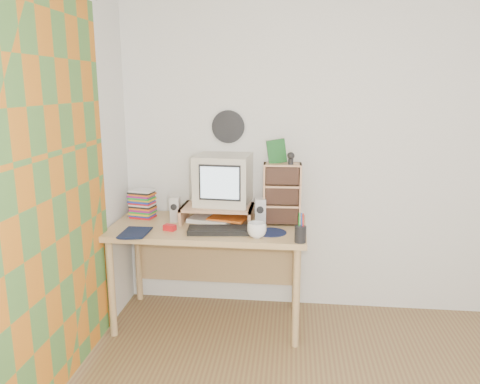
% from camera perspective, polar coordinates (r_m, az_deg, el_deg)
% --- Properties ---
extents(back_wall, '(3.50, 0.00, 3.50)m').
position_cam_1_polar(back_wall, '(3.62, 13.39, 4.80)').
color(back_wall, silver).
rests_on(back_wall, floor).
extents(curtain, '(0.00, 2.20, 2.20)m').
position_cam_1_polar(curtain, '(2.69, -21.96, -0.71)').
color(curtain, '#C36C1B').
rests_on(curtain, left_wall).
extents(wall_disc, '(0.25, 0.02, 0.25)m').
position_cam_1_polar(wall_disc, '(3.59, -1.45, 7.96)').
color(wall_disc, black).
rests_on(wall_disc, back_wall).
extents(desk, '(1.40, 0.70, 0.75)m').
position_cam_1_polar(desk, '(3.50, -3.65, -5.87)').
color(desk, tan).
rests_on(desk, floor).
extents(monitor_riser, '(0.52, 0.30, 0.12)m').
position_cam_1_polar(monitor_riser, '(3.46, -2.78, -2.12)').
color(monitor_riser, tan).
rests_on(monitor_riser, desk).
extents(crt_monitor, '(0.42, 0.42, 0.37)m').
position_cam_1_polar(crt_monitor, '(3.45, -2.12, 1.44)').
color(crt_monitor, beige).
rests_on(crt_monitor, monitor_riser).
extents(speaker_left, '(0.07, 0.07, 0.18)m').
position_cam_1_polar(speaker_left, '(3.49, -7.92, -2.11)').
color(speaker_left, silver).
rests_on(speaker_left, desk).
extents(speaker_right, '(0.08, 0.08, 0.20)m').
position_cam_1_polar(speaker_right, '(3.34, 2.51, -2.50)').
color(speaker_right, silver).
rests_on(speaker_right, desk).
extents(keyboard, '(0.51, 0.22, 0.03)m').
position_cam_1_polar(keyboard, '(3.22, -1.93, -4.68)').
color(keyboard, black).
rests_on(keyboard, desk).
extents(dvd_stack, '(0.19, 0.16, 0.25)m').
position_cam_1_polar(dvd_stack, '(3.63, -11.84, -1.18)').
color(dvd_stack, brown).
rests_on(dvd_stack, desk).
extents(cd_rack, '(0.27, 0.15, 0.45)m').
position_cam_1_polar(cd_rack, '(3.37, 5.14, -0.27)').
color(cd_rack, tan).
rests_on(cd_rack, desk).
extents(mug, '(0.15, 0.15, 0.10)m').
position_cam_1_polar(mug, '(3.11, 2.07, -4.66)').
color(mug, white).
rests_on(mug, desk).
extents(diary, '(0.22, 0.16, 0.04)m').
position_cam_1_polar(diary, '(3.29, -14.16, -4.62)').
color(diary, black).
rests_on(diary, desk).
extents(mousepad, '(0.27, 0.27, 0.00)m').
position_cam_1_polar(mousepad, '(3.23, 3.81, -4.93)').
color(mousepad, '#0F1932').
rests_on(mousepad, desk).
extents(pen_cup, '(0.08, 0.08, 0.15)m').
position_cam_1_polar(pen_cup, '(3.03, 7.39, -4.75)').
color(pen_cup, black).
rests_on(pen_cup, desk).
extents(papers, '(0.36, 0.30, 0.04)m').
position_cam_1_polar(papers, '(3.49, -2.63, -3.22)').
color(papers, white).
rests_on(papers, desk).
extents(red_box, '(0.09, 0.07, 0.04)m').
position_cam_1_polar(red_box, '(3.30, -8.56, -4.31)').
color(red_box, red).
rests_on(red_box, desk).
extents(game_box, '(0.13, 0.06, 0.17)m').
position_cam_1_polar(game_box, '(3.33, 4.49, 4.96)').
color(game_box, '#17521F').
rests_on(game_box, cd_rack).
extents(webcam, '(0.05, 0.05, 0.09)m').
position_cam_1_polar(webcam, '(3.28, 6.22, 4.10)').
color(webcam, black).
rests_on(webcam, cd_rack).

